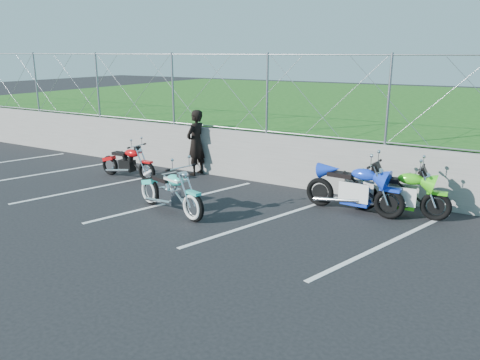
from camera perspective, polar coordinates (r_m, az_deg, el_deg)
The scene contains 10 objects.
ground at distance 10.14m, azimuth -11.19°, elevation -4.01°, with size 90.00×90.00×0.00m, color black.
retaining_wall at distance 12.68m, azimuth -0.81°, elevation 3.23°, with size 30.00×0.22×1.30m, color slate.
grass_field at distance 21.73m, azimuth 13.23°, elevation 7.91°, with size 30.00×20.00×1.30m, color #1C5215.
chain_link_fence at distance 12.43m, azimuth -0.83°, elevation 10.69°, with size 28.00×0.03×2.00m.
parking_lines at distance 10.19m, azimuth -2.38°, elevation -3.60°, with size 18.29×4.31×0.01m.
cruiser_turquoise at distance 9.95m, azimuth -8.38°, elevation -1.63°, with size 2.11×0.78×1.07m.
naked_orange at distance 12.93m, azimuth -13.45°, elevation 1.93°, with size 1.89×0.64×0.94m.
sportbike_green at distance 10.25m, azimuth 19.01°, elevation -1.67°, with size 2.05×0.73×1.06m.
sportbike_blue at distance 10.16m, azimuth 13.84°, elevation -1.25°, with size 2.17×0.77×1.12m.
person_standing at distance 12.94m, azimuth -5.41°, elevation 4.55°, with size 0.66×0.43×1.80m, color black.
Camera 1 is at (6.48, -7.07, 3.31)m, focal length 35.00 mm.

